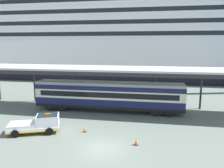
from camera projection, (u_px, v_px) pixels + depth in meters
ground_plane at (102, 148)px, 19.92m from camera, size 400.00×400.00×0.00m
cruise_ship at (143, 38)px, 60.89m from camera, size 131.87×22.52×33.12m
platform_canopy at (109, 70)px, 30.35m from camera, size 45.03×6.43×6.08m
train_carriage at (108, 95)px, 30.54m from camera, size 20.32×2.81×4.11m
service_truck at (39, 123)px, 23.38m from camera, size 5.58×3.70×2.02m
traffic_cone_near at (85, 129)px, 23.57m from camera, size 0.36×0.36×0.75m
traffic_cone_mid at (136, 141)px, 20.51m from camera, size 0.36×0.36×0.76m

